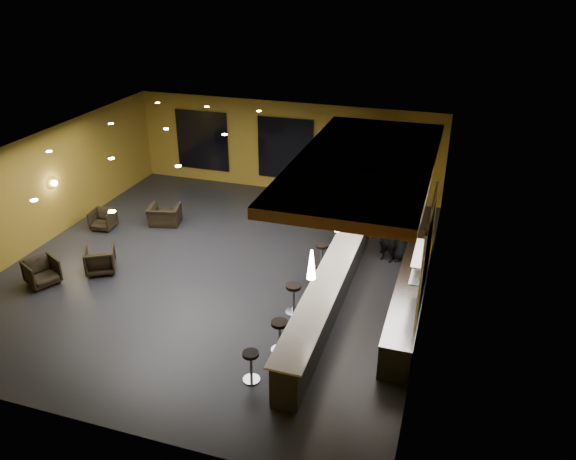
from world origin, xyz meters
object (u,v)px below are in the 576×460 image
(staff_c, at_px, (402,234))
(bar_stool_4, at_px, (322,253))
(pendant_1, at_px, (338,218))
(bar_stool_5, at_px, (336,231))
(pendant_0, at_px, (311,264))
(bar_stool_2, at_px, (293,295))
(prep_counter, at_px, (410,295))
(armchair_b, at_px, (100,260))
(armchair_d, at_px, (165,215))
(bar_counter, at_px, (331,290))
(column, at_px, (366,184))
(bar_stool_0, at_px, (251,363))
(bar_stool_1, at_px, (280,332))
(armchair_c, at_px, (103,220))
(staff_b, at_px, (395,230))
(armchair_a, at_px, (42,272))
(bar_stool_3, at_px, (314,272))
(staff_a, at_px, (389,237))
(pendant_2, at_px, (357,184))

(staff_c, bearing_deg, bar_stool_4, -174.85)
(pendant_1, height_order, bar_stool_5, pendant_1)
(pendant_0, distance_m, bar_stool_2, 2.46)
(prep_counter, bearing_deg, armchair_b, -174.99)
(armchair_d, bearing_deg, bar_counter, 140.44)
(prep_counter, height_order, column, column)
(bar_stool_0, relative_size, bar_stool_1, 0.91)
(column, relative_size, armchair_c, 4.69)
(bar_stool_2, xyz_separation_m, bar_stool_4, (0.09, 2.53, -0.05))
(armchair_c, relative_size, bar_stool_1, 0.91)
(pendant_1, bearing_deg, bar_stool_1, -104.34)
(staff_b, height_order, armchair_a, staff_b)
(pendant_1, xyz_separation_m, bar_stool_0, (-0.95, -3.84, -1.87))
(bar_stool_3, bearing_deg, armchair_d, 157.97)
(armchair_c, xyz_separation_m, bar_stool_4, (7.71, -0.27, 0.14))
(pendant_0, xyz_separation_m, armchair_c, (-8.46, 4.23, -2.01))
(bar_stool_5, bearing_deg, bar_stool_0, -92.22)
(staff_c, xyz_separation_m, armchair_a, (-9.43, -4.52, -0.46))
(staff_a, xyz_separation_m, staff_c, (0.37, 0.22, 0.04))
(bar_stool_0, relative_size, bar_stool_5, 0.93)
(armchair_d, height_order, bar_stool_0, bar_stool_0)
(staff_a, distance_m, armchair_b, 8.53)
(prep_counter, height_order, armchair_c, prep_counter)
(pendant_1, bearing_deg, staff_b, 67.22)
(armchair_c, bearing_deg, staff_b, -0.04)
(pendant_2, height_order, armchair_d, pendant_2)
(pendant_0, bearing_deg, bar_stool_5, 97.16)
(pendant_0, relative_size, armchair_a, 0.85)
(pendant_2, relative_size, bar_stool_2, 0.84)
(staff_a, height_order, armchair_a, staff_a)
(prep_counter, height_order, pendant_2, pendant_2)
(prep_counter, xyz_separation_m, bar_stool_2, (-2.84, -1.08, 0.10))
(pendant_1, relative_size, bar_stool_3, 0.92)
(column, height_order, bar_stool_5, column)
(pendant_0, distance_m, armchair_b, 7.32)
(prep_counter, relative_size, pendant_2, 8.57)
(pendant_1, distance_m, bar_stool_0, 4.37)
(pendant_2, bearing_deg, armchair_d, 178.41)
(prep_counter, relative_size, staff_b, 3.49)
(bar_counter, height_order, prep_counter, bar_counter)
(bar_stool_4, bearing_deg, armchair_c, 177.96)
(staff_c, height_order, armchair_d, staff_c)
(pendant_1, relative_size, staff_a, 0.44)
(bar_counter, distance_m, prep_counter, 2.06)
(bar_counter, relative_size, staff_b, 4.66)
(staff_c, relative_size, bar_stool_4, 2.24)
(prep_counter, height_order, armchair_d, prep_counter)
(bar_stool_1, bearing_deg, column, 84.23)
(pendant_2, bearing_deg, staff_c, 6.36)
(bar_counter, relative_size, bar_stool_2, 9.65)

